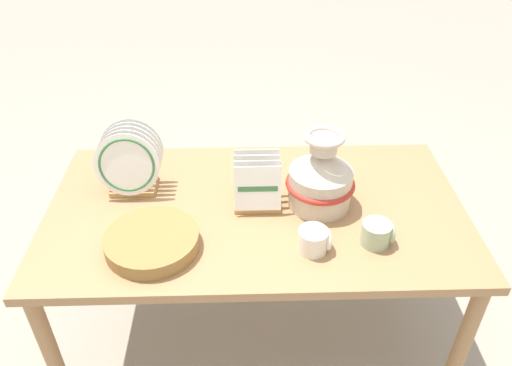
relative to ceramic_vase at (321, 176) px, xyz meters
name	(u,v)px	position (x,y,z in m)	size (l,w,h in m)	color
ground_plane	(256,331)	(-0.24, -0.02, -0.85)	(14.00, 14.00, 0.00)	gray
display_table	(256,222)	(-0.24, -0.02, -0.20)	(1.55, 0.85, 0.73)	#9E754C
ceramic_vase	(321,176)	(0.00, 0.00, 0.00)	(0.25, 0.25, 0.30)	beige
dish_rack_round_plates	(130,163)	(-0.71, 0.11, 0.00)	(0.24, 0.18, 0.26)	tan
dish_rack_square_plates	(257,188)	(-0.23, 0.01, -0.05)	(0.17, 0.16, 0.19)	tan
wicker_charger_stack	(152,241)	(-0.59, -0.22, -0.10)	(0.32, 0.32, 0.05)	olive
mug_cream_glaze	(314,240)	(-0.05, -0.25, -0.08)	(0.11, 0.10, 0.08)	silver
mug_sage_glaze	(377,234)	(0.17, -0.22, -0.08)	(0.11, 0.10, 0.08)	#9EB28E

